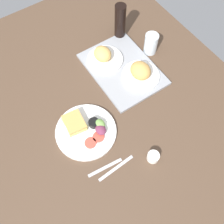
{
  "coord_description": "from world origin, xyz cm",
  "views": [
    {
      "loc": [
        52.3,
        -30.89,
        117.11
      ],
      "look_at": [
        2.0,
        3.0,
        4.0
      ],
      "focal_mm": 41.8,
      "sensor_mm": 36.0,
      "label": 1
    }
  ],
  "objects_px": {
    "serving_tray": "(122,69)",
    "drinking_glass": "(151,44)",
    "bread_plate_near": "(104,56)",
    "espresso_cup": "(153,157)",
    "knife": "(116,168)",
    "fork": "(105,168)",
    "bread_plate_far": "(141,72)",
    "soda_bottle": "(120,22)",
    "plate_with_salad": "(86,129)"
  },
  "relations": [
    {
      "from": "serving_tray",
      "to": "drinking_glass",
      "type": "bearing_deg",
      "value": 96.59
    },
    {
      "from": "bread_plate_near",
      "to": "espresso_cup",
      "type": "bearing_deg",
      "value": -11.5
    },
    {
      "from": "bread_plate_near",
      "to": "knife",
      "type": "bearing_deg",
      "value": -28.01
    },
    {
      "from": "drinking_glass",
      "to": "fork",
      "type": "relative_size",
      "value": 0.72
    },
    {
      "from": "bread_plate_near",
      "to": "drinking_glass",
      "type": "distance_m",
      "value": 0.28
    },
    {
      "from": "drinking_glass",
      "to": "serving_tray",
      "type": "bearing_deg",
      "value": -83.41
    },
    {
      "from": "bread_plate_far",
      "to": "soda_bottle",
      "type": "bearing_deg",
      "value": 164.8
    },
    {
      "from": "serving_tray",
      "to": "knife",
      "type": "xyz_separation_m",
      "value": [
        0.44,
        -0.35,
        -0.01
      ]
    },
    {
      "from": "plate_with_salad",
      "to": "fork",
      "type": "xyz_separation_m",
      "value": [
        0.21,
        -0.02,
        -0.01
      ]
    },
    {
      "from": "fork",
      "to": "knife",
      "type": "height_order",
      "value": "same"
    },
    {
      "from": "soda_bottle",
      "to": "espresso_cup",
      "type": "bearing_deg",
      "value": -23.39
    },
    {
      "from": "soda_bottle",
      "to": "fork",
      "type": "relative_size",
      "value": 1.3
    },
    {
      "from": "bread_plate_near",
      "to": "plate_with_salad",
      "type": "distance_m",
      "value": 0.44
    },
    {
      "from": "drinking_glass",
      "to": "espresso_cup",
      "type": "xyz_separation_m",
      "value": [
        0.52,
        -0.39,
        -0.04
      ]
    },
    {
      "from": "drinking_glass",
      "to": "knife",
      "type": "xyz_separation_m",
      "value": [
        0.47,
        -0.56,
        -0.06
      ]
    },
    {
      "from": "plate_with_salad",
      "to": "espresso_cup",
      "type": "xyz_separation_m",
      "value": [
        0.29,
        0.18,
        0.0
      ]
    },
    {
      "from": "bread_plate_far",
      "to": "soda_bottle",
      "type": "height_order",
      "value": "soda_bottle"
    },
    {
      "from": "serving_tray",
      "to": "drinking_glass",
      "type": "height_order",
      "value": "drinking_glass"
    },
    {
      "from": "plate_with_salad",
      "to": "espresso_cup",
      "type": "bearing_deg",
      "value": 32.19
    },
    {
      "from": "bread_plate_near",
      "to": "espresso_cup",
      "type": "distance_m",
      "value": 0.62
    },
    {
      "from": "bread_plate_near",
      "to": "soda_bottle",
      "type": "bearing_deg",
      "value": 120.96
    },
    {
      "from": "knife",
      "to": "drinking_glass",
      "type": "bearing_deg",
      "value": 37.4
    },
    {
      "from": "soda_bottle",
      "to": "knife",
      "type": "bearing_deg",
      "value": -35.93
    },
    {
      "from": "serving_tray",
      "to": "soda_bottle",
      "type": "distance_m",
      "value": 0.27
    },
    {
      "from": "soda_bottle",
      "to": "fork",
      "type": "distance_m",
      "value": 0.82
    },
    {
      "from": "bread_plate_near",
      "to": "bread_plate_far",
      "type": "distance_m",
      "value": 0.23
    },
    {
      "from": "bread_plate_far",
      "to": "espresso_cup",
      "type": "relative_size",
      "value": 3.62
    },
    {
      "from": "espresso_cup",
      "to": "fork",
      "type": "xyz_separation_m",
      "value": [
        -0.09,
        -0.21,
        -0.02
      ]
    },
    {
      "from": "serving_tray",
      "to": "bread_plate_far",
      "type": "relative_size",
      "value": 2.22
    },
    {
      "from": "bread_plate_far",
      "to": "plate_with_salad",
      "type": "relative_size",
      "value": 0.68
    },
    {
      "from": "serving_tray",
      "to": "bread_plate_near",
      "type": "relative_size",
      "value": 2.25
    },
    {
      "from": "bread_plate_far",
      "to": "drinking_glass",
      "type": "height_order",
      "value": "drinking_glass"
    },
    {
      "from": "knife",
      "to": "fork",
      "type": "bearing_deg",
      "value": 140.58
    },
    {
      "from": "serving_tray",
      "to": "espresso_cup",
      "type": "relative_size",
      "value": 8.04
    },
    {
      "from": "serving_tray",
      "to": "soda_bottle",
      "type": "height_order",
      "value": "soda_bottle"
    },
    {
      "from": "soda_bottle",
      "to": "knife",
      "type": "relative_size",
      "value": 1.16
    },
    {
      "from": "soda_bottle",
      "to": "knife",
      "type": "height_order",
      "value": "soda_bottle"
    },
    {
      "from": "bread_plate_far",
      "to": "knife",
      "type": "height_order",
      "value": "bread_plate_far"
    },
    {
      "from": "bread_plate_near",
      "to": "espresso_cup",
      "type": "height_order",
      "value": "bread_plate_near"
    },
    {
      "from": "serving_tray",
      "to": "drinking_glass",
      "type": "xyz_separation_m",
      "value": [
        -0.02,
        0.21,
        0.05
      ]
    },
    {
      "from": "soda_bottle",
      "to": "espresso_cup",
      "type": "relative_size",
      "value": 3.95
    },
    {
      "from": "serving_tray",
      "to": "bread_plate_near",
      "type": "bearing_deg",
      "value": -152.6
    },
    {
      "from": "drinking_glass",
      "to": "knife",
      "type": "height_order",
      "value": "drinking_glass"
    },
    {
      "from": "plate_with_salad",
      "to": "drinking_glass",
      "type": "height_order",
      "value": "drinking_glass"
    },
    {
      "from": "drinking_glass",
      "to": "knife",
      "type": "bearing_deg",
      "value": -50.05
    },
    {
      "from": "serving_tray",
      "to": "soda_bottle",
      "type": "relative_size",
      "value": 2.04
    },
    {
      "from": "bread_plate_far",
      "to": "espresso_cup",
      "type": "height_order",
      "value": "bread_plate_far"
    },
    {
      "from": "espresso_cup",
      "to": "drinking_glass",
      "type": "bearing_deg",
      "value": 143.37
    },
    {
      "from": "soda_bottle",
      "to": "bread_plate_near",
      "type": "bearing_deg",
      "value": -59.04
    },
    {
      "from": "bread_plate_far",
      "to": "plate_with_salad",
      "type": "xyz_separation_m",
      "value": [
        0.11,
        -0.41,
        -0.04
      ]
    }
  ]
}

